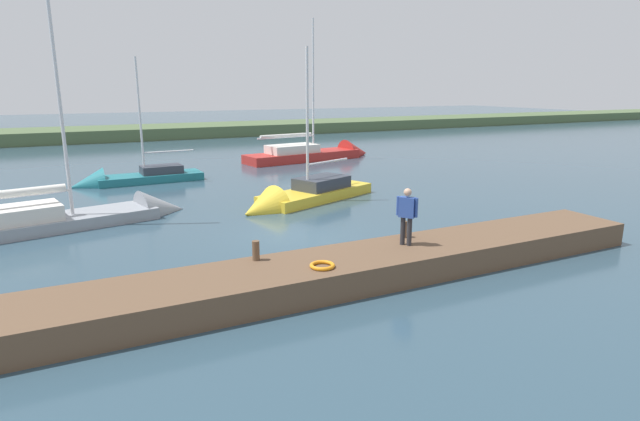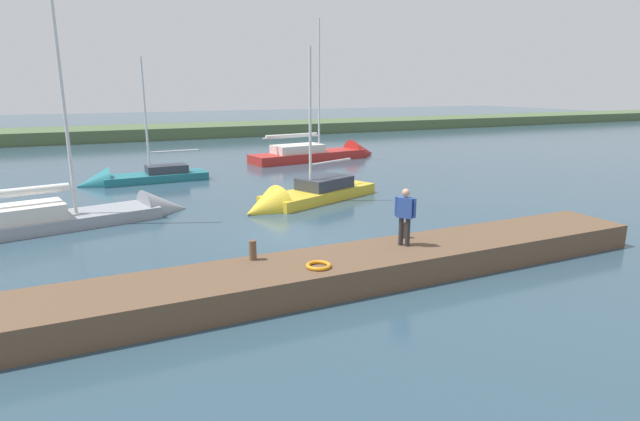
{
  "view_description": "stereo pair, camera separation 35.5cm",
  "coord_description": "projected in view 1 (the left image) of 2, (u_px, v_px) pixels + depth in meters",
  "views": [
    {
      "loc": [
        7.14,
        16.44,
        5.33
      ],
      "look_at": [
        -0.54,
        0.88,
        1.11
      ],
      "focal_mm": 28.68,
      "sensor_mm": 36.0,
      "label": 1
    },
    {
      "loc": [
        6.82,
        16.59,
        5.33
      ],
      "look_at": [
        -0.54,
        0.88,
        1.11
      ],
      "focal_mm": 28.68,
      "sensor_mm": 36.0,
      "label": 2
    }
  ],
  "objects": [
    {
      "name": "ground_plane",
      "position": [
        296.0,
        236.0,
        18.65
      ],
      "size": [
        200.0,
        200.0,
        0.0
      ],
      "primitive_type": "plane",
      "color": "#2D4756"
    },
    {
      "name": "far_shoreline",
      "position": [
        142.0,
        138.0,
        54.33
      ],
      "size": [
        180.0,
        8.0,
        2.4
      ],
      "primitive_type": "cube",
      "color": "#4C603D",
      "rests_on": "ground_plane"
    },
    {
      "name": "dock_pier",
      "position": [
        364.0,
        267.0,
        14.4
      ],
      "size": [
        19.3,
        2.37,
        0.77
      ],
      "primitive_type": "cube",
      "color": "brown",
      "rests_on": "ground_plane"
    },
    {
      "name": "mooring_post_far",
      "position": [
        256.0,
        251.0,
        13.72
      ],
      "size": [
        0.2,
        0.2,
        0.54
      ],
      "primitive_type": "cylinder",
      "color": "brown",
      "rests_on": "dock_pier"
    },
    {
      "name": "sailboat_mid_channel",
      "position": [
        319.0,
        155.0,
        38.51
      ],
      "size": [
        10.71,
        3.8,
        11.06
      ],
      "rotation": [
        0.0,
        0.0,
        3.28
      ],
      "color": "#B22823",
      "rests_on": "ground_plane"
    },
    {
      "name": "sailboat_far_right",
      "position": [
        129.0,
        181.0,
        28.78
      ],
      "size": [
        7.15,
        2.22,
        7.83
      ],
      "rotation": [
        0.0,
        0.0,
        0.05
      ],
      "color": "#1E6B75",
      "rests_on": "ground_plane"
    },
    {
      "name": "life_ring_buoy",
      "position": [
        322.0,
        265.0,
        13.22
      ],
      "size": [
        0.66,
        0.66,
        0.1
      ],
      "primitive_type": "torus",
      "color": "orange",
      "rests_on": "dock_pier"
    },
    {
      "name": "person_on_dock",
      "position": [
        407.0,
        213.0,
        14.87
      ],
      "size": [
        0.45,
        0.54,
        1.71
      ],
      "rotation": [
        0.0,
        0.0,
        3.77
      ],
      "color": "#28282D",
      "rests_on": "dock_pier"
    },
    {
      "name": "sailboat_near_dock",
      "position": [
        298.0,
        200.0,
        23.84
      ],
      "size": [
        7.83,
        4.72,
        8.01
      ],
      "rotation": [
        0.0,
        0.0,
        0.39
      ],
      "color": "gold",
      "rests_on": "ground_plane"
    },
    {
      "name": "sailboat_far_left",
      "position": [
        87.0,
        220.0,
        20.34
      ],
      "size": [
        9.41,
        3.95,
        11.28
      ],
      "rotation": [
        0.0,
        0.0,
        3.35
      ],
      "color": "gray",
      "rests_on": "ground_plane"
    },
    {
      "name": "mooring_post_near",
      "position": [
        404.0,
        229.0,
        15.8
      ],
      "size": [
        0.18,
        0.18,
        0.52
      ],
      "primitive_type": "cylinder",
      "color": "brown",
      "rests_on": "dock_pier"
    }
  ]
}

